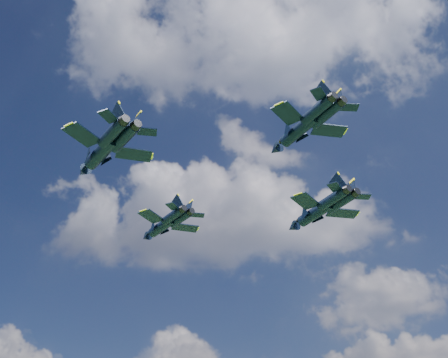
% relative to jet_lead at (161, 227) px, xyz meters
% --- Properties ---
extents(jet_lead, '(13.58, 13.36, 3.67)m').
position_rel_jet_lead_xyz_m(jet_lead, '(0.00, 0.00, 0.00)').
color(jet_lead, black).
extents(jet_left, '(14.54, 14.75, 3.98)m').
position_rel_jet_lead_xyz_m(jet_left, '(-2.25, -25.09, -1.37)').
color(jet_left, black).
extents(jet_right, '(14.25, 15.82, 4.11)m').
position_rel_jet_lead_xyz_m(jet_right, '(26.46, -2.05, -0.57)').
color(jet_right, black).
extents(jet_slot, '(11.99, 13.33, 3.46)m').
position_rel_jet_lead_xyz_m(jet_slot, '(24.56, -26.85, -1.79)').
color(jet_slot, black).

